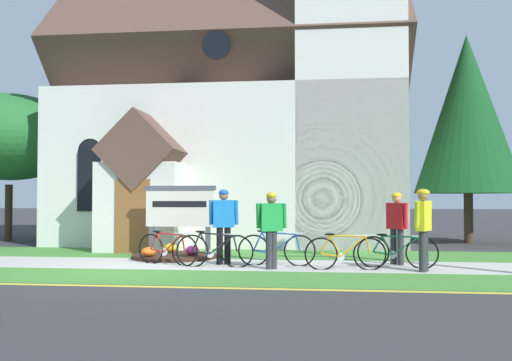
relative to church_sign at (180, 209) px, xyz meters
name	(u,v)px	position (x,y,z in m)	size (l,w,h in m)	color
ground	(172,253)	(-0.47, 0.93, -1.26)	(140.00, 140.00, 0.00)	#333335
sidewalk_slab	(184,264)	(0.57, -1.75, -1.26)	(32.00, 2.22, 0.01)	#B7B5AD
grass_verge	(158,277)	(0.57, -3.93, -1.26)	(32.00, 2.14, 0.01)	#427F33
church_lawn	(206,254)	(0.57, 0.79, -1.26)	(24.00, 2.86, 0.01)	#427F33
curb_paint_stripe	(137,286)	(0.57, -5.16, -1.26)	(28.00, 0.16, 0.01)	yellow
church_building	(250,111)	(1.07, 6.33, 3.62)	(12.11, 10.88, 13.37)	silver
church_sign	(180,209)	(0.00, 0.00, 0.00)	(1.96, 0.14, 1.89)	#474C56
flower_bed	(174,255)	(-0.01, -0.54, -1.18)	(2.18, 2.18, 0.34)	#382319
bicycle_white	(214,250)	(1.38, -2.27, -0.88)	(1.79, 0.09, 0.84)	black
bicycle_orange	(276,249)	(2.75, -1.81, -0.88)	(1.80, 0.09, 0.84)	black
bicycle_yellow	(345,253)	(4.30, -2.42, -0.89)	(1.77, 0.16, 0.82)	black
bicycle_black	(397,251)	(5.47, -1.89, -0.89)	(1.77, 0.26, 0.78)	black
bicycle_silver	(167,249)	(0.20, -1.92, -0.89)	(1.60, 0.66, 0.81)	black
cyclist_in_yellow_jersey	(271,224)	(2.70, -2.51, -0.27)	(0.66, 0.34, 1.69)	#2D2D33
cyclist_in_red_jersey	(224,220)	(1.51, -1.75, -0.21)	(0.68, 0.33, 1.77)	black
cyclist_in_orange_jersey	(397,222)	(5.54, -1.30, -0.27)	(0.47, 0.58, 1.69)	#2D2D33
cyclist_in_green_jersey	(423,223)	(5.93, -2.56, -0.22)	(0.43, 0.69, 1.75)	#2D2D33
cyclist_in_blue_jersey	(272,224)	(2.57, -0.91, -0.34)	(0.44, 0.64, 1.59)	black
roadside_conifer	(467,114)	(8.83, 5.43, 3.24)	(3.65, 3.65, 7.28)	#3D2D1E
yard_deciduous_tree	(10,137)	(-7.65, 4.68, 2.54)	(5.16, 5.16, 5.39)	#3D2D1E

